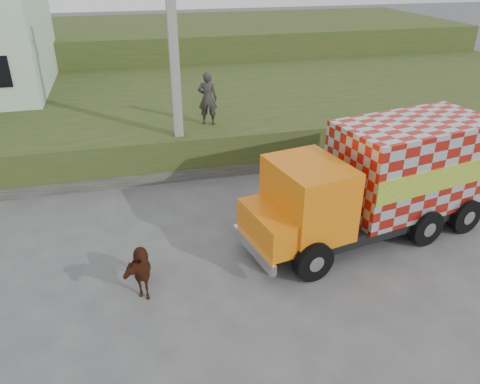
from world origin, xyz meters
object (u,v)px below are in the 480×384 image
object	(u,v)px
cargo_truck	(382,180)
pedestrian	(208,98)
utility_pole	(174,61)
cow	(136,268)

from	to	relation	value
cargo_truck	pedestrian	xyz separation A→B (m)	(-3.68, 6.23, 0.83)
utility_pole	cargo_truck	distance (m)	7.61
cargo_truck	pedestrian	bearing A→B (deg)	109.29
utility_pole	cow	distance (m)	7.40
cargo_truck	pedestrian	world-z (taller)	pedestrian
utility_pole	pedestrian	world-z (taller)	utility_pole
utility_pole	cow	world-z (taller)	utility_pole
utility_pole	pedestrian	distance (m)	2.24
utility_pole	cow	bearing A→B (deg)	-106.79
utility_pole	pedestrian	size ratio (longest dim) A/B	4.13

